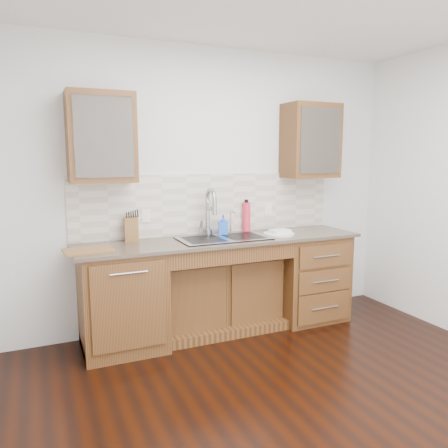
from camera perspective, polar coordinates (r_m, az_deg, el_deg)
name	(u,v)px	position (r m, az deg, el deg)	size (l,w,h in m)	color
ground	(307,415)	(3.26, 10.77, -23.25)	(4.00, 3.50, 0.10)	black
wall_back	(208,189)	(4.37, -2.10, 4.64)	(4.00, 0.10, 2.70)	silver
base_cabinet_left	(122,299)	(3.95, -13.16, -9.56)	(0.70, 0.62, 0.88)	#593014
base_cabinet_center	(219,293)	(4.32, -0.70, -8.97)	(1.20, 0.44, 0.70)	#593014
base_cabinet_right	(306,276)	(4.65, 10.66, -6.64)	(0.70, 0.62, 0.88)	#593014
countertop	(223,240)	(4.09, -0.14, -2.10)	(2.70, 0.65, 0.03)	#84705B
backsplash	(210,204)	(4.33, -1.80, 2.67)	(2.70, 0.02, 0.59)	beige
sink	(224,248)	(4.09, -0.06, -3.10)	(0.84, 0.46, 0.19)	#9E9EA5
faucet	(207,215)	(4.22, -2.17, 1.21)	(0.04, 0.04, 0.40)	#999993
filter_tap	(231,221)	(4.34, 0.86, 0.36)	(0.02, 0.02, 0.24)	#999993
upper_cabinet_left	(101,138)	(3.88, -15.76, 10.79)	(0.55, 0.34, 0.75)	#593014
upper_cabinet_right	(310,141)	(4.66, 11.21, 10.59)	(0.55, 0.34, 0.75)	#593014
outlet_left	(146,216)	(4.13, -10.13, 1.04)	(0.08, 0.01, 0.12)	white
outlet_right	(268,209)	(4.60, 5.81, 1.94)	(0.08, 0.01, 0.12)	white
soap_bottle	(223,225)	(4.24, -0.11, -0.12)	(0.09, 0.09, 0.20)	blue
water_bottle	(246,217)	(4.44, 2.94, 0.92)	(0.08, 0.08, 0.30)	red
plate	(279,234)	(4.30, 7.19, -1.29)	(0.30, 0.30, 0.02)	white
dish_towel	(280,231)	(4.34, 7.33, -0.92)	(0.19, 0.14, 0.03)	white
knife_block	(132,229)	(4.05, -11.96, -0.61)	(0.12, 0.20, 0.22)	olive
cutting_board	(89,250)	(3.70, -17.27, -3.31)	(0.39, 0.27, 0.02)	#976345
cup_left_a	(96,143)	(3.87, -16.33, 10.09)	(0.14, 0.14, 0.11)	silver
cup_left_b	(112,144)	(3.89, -14.44, 10.12)	(0.11, 0.11, 0.10)	white
cup_right_a	(306,146)	(4.63, 10.70, 9.93)	(0.11, 0.11, 0.09)	white
cup_right_b	(322,146)	(4.74, 12.63, 9.86)	(0.10, 0.10, 0.09)	white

